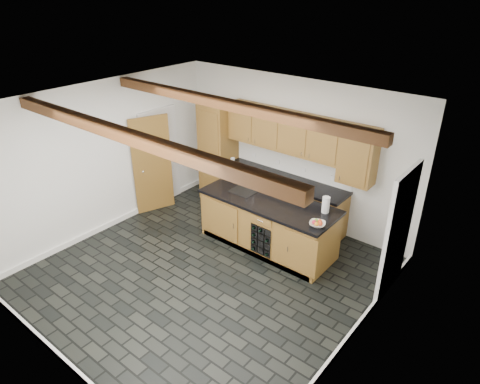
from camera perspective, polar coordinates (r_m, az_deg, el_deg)
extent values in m
plane|color=black|center=(7.20, -4.51, -10.72)|extent=(5.00, 5.00, 0.00)
plane|color=white|center=(8.26, 7.12, 5.47)|extent=(5.00, 0.00, 5.00)
plane|color=white|center=(8.24, -17.70, 4.32)|extent=(0.00, 5.00, 5.00)
plane|color=white|center=(5.26, 15.45, -8.72)|extent=(0.00, 5.00, 5.00)
plane|color=white|center=(5.93, -5.48, 11.29)|extent=(5.00, 5.00, 0.00)
cube|color=#4E3114|center=(5.21, -14.69, 7.18)|extent=(4.90, 0.15, 0.15)
cube|color=#4E3114|center=(6.38, -1.63, 11.58)|extent=(4.90, 0.15, 0.15)
cube|color=white|center=(8.80, -16.42, -3.85)|extent=(0.04, 5.00, 0.10)
cube|color=white|center=(6.13, 13.67, -19.00)|extent=(0.04, 5.00, 0.10)
cube|color=white|center=(6.11, -21.74, -20.72)|extent=(5.00, 0.04, 0.10)
cube|color=white|center=(9.06, -10.56, 4.61)|extent=(0.06, 0.94, 2.04)
cube|color=brown|center=(8.76, -11.61, 3.57)|extent=(0.31, 0.77, 2.00)
cube|color=white|center=(6.68, 20.28, -5.18)|extent=(0.06, 0.98, 2.04)
cube|color=black|center=(6.69, 20.45, -5.39)|extent=(0.02, 0.86, 1.96)
cube|color=brown|center=(9.08, -2.87, 5.29)|extent=(0.65, 0.60, 2.10)
cube|color=brown|center=(8.43, 5.51, -1.14)|extent=(2.60, 0.60, 0.88)
cube|color=black|center=(8.23, 5.65, 1.72)|extent=(2.64, 0.62, 0.05)
cube|color=white|center=(8.34, 6.85, 4.14)|extent=(2.60, 0.02, 0.52)
cube|color=brown|center=(8.03, 5.85, 8.16)|extent=(2.40, 0.35, 0.75)
cube|color=brown|center=(7.42, 15.50, 4.66)|extent=(0.60, 0.35, 1.00)
cube|color=brown|center=(7.62, 3.74, -4.33)|extent=(2.40, 0.90, 0.88)
cube|color=black|center=(7.40, 3.84, -1.24)|extent=(2.46, 0.96, 0.05)
cube|color=brown|center=(7.68, -2.65, -3.72)|extent=(0.80, 0.02, 0.70)
cube|color=brown|center=(6.85, 7.99, -8.15)|extent=(0.60, 0.02, 0.70)
cube|color=black|center=(7.34, 3.46, -6.03)|extent=(0.42, 0.30, 0.56)
cylinder|color=black|center=(7.37, 4.12, -7.90)|extent=(0.07, 0.26, 0.07)
cylinder|color=black|center=(7.20, 3.32, -4.76)|extent=(0.07, 0.26, 0.07)
cylinder|color=black|center=(7.42, 2.38, -6.25)|extent=(0.07, 0.26, 0.07)
cylinder|color=black|center=(7.27, 2.42, -4.40)|extent=(0.07, 0.26, 0.07)
cylinder|color=black|center=(7.21, 4.19, -6.07)|extent=(0.07, 0.26, 0.07)
cylinder|color=black|center=(7.35, 2.40, -5.33)|extent=(0.07, 0.26, 0.07)
cylinder|color=black|center=(7.50, 2.36, -7.15)|extent=(0.07, 0.26, 0.07)
cube|color=black|center=(7.68, 0.51, 0.10)|extent=(0.45, 0.40, 0.02)
cylinder|color=silver|center=(7.76, 1.34, 1.26)|extent=(0.02, 0.02, 0.20)
torus|color=silver|center=(7.70, 1.35, 2.20)|extent=(0.18, 0.02, 0.18)
cylinder|color=silver|center=(7.83, 0.88, 1.02)|extent=(0.02, 0.02, 0.08)
cylinder|color=silver|center=(7.74, 1.81, 0.69)|extent=(0.02, 0.02, 0.08)
cube|color=black|center=(7.30, 8.20, -1.48)|extent=(0.21, 0.15, 0.04)
cylinder|color=black|center=(7.28, 8.22, -1.27)|extent=(0.13, 0.13, 0.02)
imported|color=white|center=(6.72, 10.27, -4.24)|extent=(0.31, 0.31, 0.06)
sphere|color=red|center=(6.68, 10.66, -4.13)|extent=(0.07, 0.07, 0.07)
sphere|color=#CA3E12|center=(6.73, 10.61, -3.88)|extent=(0.07, 0.07, 0.07)
sphere|color=olive|center=(6.74, 10.12, -3.79)|extent=(0.07, 0.07, 0.07)
sphere|color=red|center=(6.69, 9.86, -3.99)|extent=(0.07, 0.07, 0.07)
sphere|color=orange|center=(6.66, 10.19, -4.20)|extent=(0.07, 0.07, 0.07)
cylinder|color=white|center=(7.06, 11.36, -1.68)|extent=(0.12, 0.12, 0.28)
imported|color=white|center=(8.88, -0.98, 4.29)|extent=(0.10, 0.10, 0.09)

